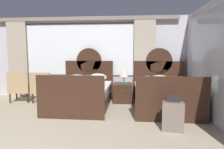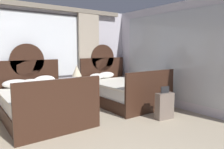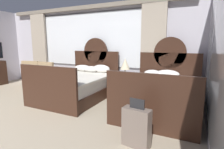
# 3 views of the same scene
# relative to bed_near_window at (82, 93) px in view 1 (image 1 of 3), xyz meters

# --- Properties ---
(wall_back_window) EXTENTS (7.00, 0.22, 2.70)m
(wall_back_window) POSITION_rel_bed_near_window_xyz_m (-0.35, 1.13, 1.06)
(wall_back_window) COLOR silver
(wall_back_window) RESTS_ON ground_plane
(wall_right_mirror) EXTENTS (0.08, 4.74, 2.70)m
(wall_right_mirror) POSITION_rel_bed_near_window_xyz_m (3.18, -1.21, 0.98)
(wall_right_mirror) COLOR silver
(wall_right_mirror) RESTS_ON ground_plane
(bed_near_window) EXTENTS (1.58, 2.13, 1.67)m
(bed_near_window) POSITION_rel_bed_near_window_xyz_m (0.00, 0.00, 0.00)
(bed_near_window) COLOR #382116
(bed_near_window) RESTS_ON ground_plane
(bed_near_mirror) EXTENTS (1.58, 2.13, 1.67)m
(bed_near_mirror) POSITION_rel_bed_near_window_xyz_m (2.26, -0.02, -0.01)
(bed_near_mirror) COLOR #382116
(bed_near_mirror) RESTS_ON ground_plane
(nightstand_between_beds) EXTENTS (0.59, 0.61, 0.58)m
(nightstand_between_beds) POSITION_rel_bed_near_window_xyz_m (1.13, 0.60, -0.08)
(nightstand_between_beds) COLOR #382116
(nightstand_between_beds) RESTS_ON ground_plane
(table_lamp_on_nightstand) EXTENTS (0.27, 0.27, 0.53)m
(table_lamp_on_nightstand) POSITION_rel_bed_near_window_xyz_m (1.16, 0.58, 0.57)
(table_lamp_on_nightstand) COLOR brown
(table_lamp_on_nightstand) RESTS_ON nightstand_between_beds
(book_on_nightstand) EXTENTS (0.18, 0.26, 0.03)m
(book_on_nightstand) POSITION_rel_bed_near_window_xyz_m (1.18, 0.48, 0.22)
(book_on_nightstand) COLOR #285133
(book_on_nightstand) RESTS_ON nightstand_between_beds
(armchair_by_window_left) EXTENTS (0.63, 0.63, 0.93)m
(armchair_by_window_left) POSITION_rel_bed_near_window_xyz_m (-1.31, 0.31, 0.10)
(armchair_by_window_left) COLOR tan
(armchair_by_window_left) RESTS_ON ground_plane
(armchair_by_window_centre) EXTENTS (0.72, 0.72, 0.93)m
(armchair_by_window_centre) POSITION_rel_bed_near_window_xyz_m (-2.03, 0.31, 0.10)
(armchair_by_window_centre) COLOR tan
(armchair_by_window_centre) RESTS_ON ground_plane
(suitcase_on_floor) EXTENTS (0.43, 0.23, 0.73)m
(suitcase_on_floor) POSITION_rel_bed_near_window_xyz_m (2.19, -1.58, -0.08)
(suitcase_on_floor) COLOR #75665B
(suitcase_on_floor) RESTS_ON ground_plane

